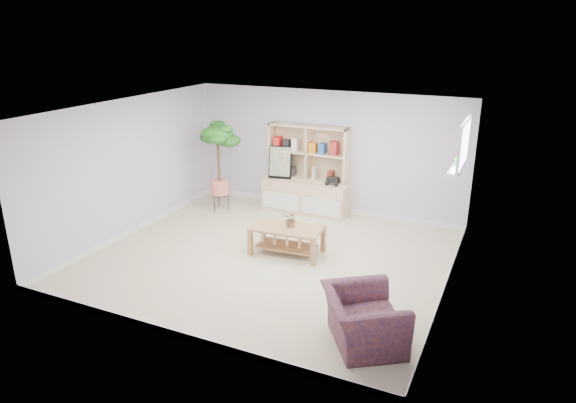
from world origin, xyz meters
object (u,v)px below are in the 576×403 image
at_px(floor_tree, 219,167).
at_px(storage_unit, 306,170).
at_px(coffee_table, 287,240).
at_px(armchair, 364,316).

bearing_deg(floor_tree, storage_unit, 21.07).
bearing_deg(floor_tree, coffee_table, -32.62).
bearing_deg(storage_unit, floor_tree, -158.93).
bearing_deg(coffee_table, armchair, -50.03).
relative_size(coffee_table, armchair, 1.17).
relative_size(storage_unit, coffee_table, 1.51).
bearing_deg(storage_unit, coffee_table, -75.69).
distance_m(coffee_table, armchair, 2.67).
distance_m(storage_unit, floor_tree, 1.74).
height_order(floor_tree, armchair, floor_tree).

